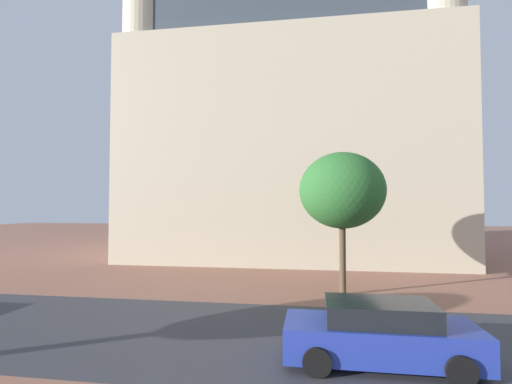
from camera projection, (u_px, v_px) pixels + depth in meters
The scene contains 5 objects.
ground_plane at pixel (260, 309), 13.30m from camera, with size 120.00×120.00×0.00m, color #93604C.
street_asphalt_strip at pixel (247, 335), 10.61m from camera, with size 120.00×6.62×0.00m, color #38383D.
landmark_building at pixel (290, 138), 29.02m from camera, with size 22.29×14.94×29.70m.
car_blue at pixel (379, 334), 8.67m from camera, with size 4.42×1.94×1.46m.
tree_curb_far at pixel (342, 191), 15.62m from camera, with size 3.60×3.60×5.99m.
Camera 1 is at (1.90, -3.32, 3.71)m, focal length 25.90 mm.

